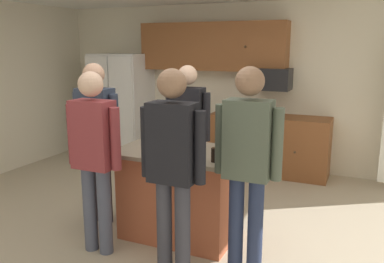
{
  "coord_description": "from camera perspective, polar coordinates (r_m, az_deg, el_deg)",
  "views": [
    {
      "loc": [
        1.95,
        -3.48,
        1.95
      ],
      "look_at": [
        0.26,
        0.32,
        1.05
      ],
      "focal_mm": 37.49,
      "sensor_mm": 36.0,
      "label": 1
    }
  ],
  "objects": [
    {
      "name": "cabinet_run_lower",
      "position": [
        6.29,
        10.86,
        -1.8
      ],
      "size": [
        1.8,
        0.63,
        0.9
      ],
      "color": "brown",
      "rests_on": "ground"
    },
    {
      "name": "person_elder_center",
      "position": [
        3.23,
        -2.77,
        -4.24
      ],
      "size": [
        0.57,
        0.23,
        1.78
      ],
      "rotation": [
        0.0,
        0.0,
        1.95
      ],
      "color": "#383842",
      "rests_on": "ground"
    },
    {
      "name": "back_wall",
      "position": [
        6.61,
        6.7,
        6.49
      ],
      "size": [
        6.4,
        0.1,
        2.6
      ],
      "primitive_type": "cube",
      "color": "beige",
      "rests_on": "ground"
    },
    {
      "name": "refrigerator",
      "position": [
        7.14,
        -9.95,
        3.6
      ],
      "size": [
        0.93,
        0.76,
        1.8
      ],
      "color": "white",
      "rests_on": "ground"
    },
    {
      "name": "glass_stout_tall",
      "position": [
        3.6,
        3.23,
        -3.36
      ],
      "size": [
        0.06,
        0.06,
        0.13
      ],
      "color": "black",
      "rests_on": "kitchen_island"
    },
    {
      "name": "person_guest_left",
      "position": [
        4.45,
        -13.42,
        -0.08
      ],
      "size": [
        0.57,
        0.23,
        1.77
      ],
      "rotation": [
        0.0,
        0.0,
        0.05
      ],
      "color": "#383842",
      "rests_on": "ground"
    },
    {
      "name": "person_guest_right",
      "position": [
        3.78,
        -13.75,
        -2.7
      ],
      "size": [
        0.57,
        0.23,
        1.72
      ],
      "rotation": [
        0.0,
        0.0,
        0.82
      ],
      "color": "#4C5166",
      "rests_on": "ground"
    },
    {
      "name": "floor",
      "position": [
        4.44,
        -4.93,
        -13.89
      ],
      "size": [
        7.04,
        7.04,
        0.0
      ],
      "primitive_type": "plane",
      "color": "#B7A88E",
      "rests_on": "ground"
    },
    {
      "name": "mug_blue_stoneware",
      "position": [
        4.01,
        -2.22,
        -1.87
      ],
      "size": [
        0.12,
        0.08,
        0.11
      ],
      "color": "#4C6B99",
      "rests_on": "kitchen_island"
    },
    {
      "name": "person_host_foreground",
      "position": [
        4.75,
        -0.62,
        0.67
      ],
      "size": [
        0.57,
        0.23,
        1.72
      ],
      "rotation": [
        0.0,
        0.0,
        -1.24
      ],
      "color": "#383842",
      "rests_on": "ground"
    },
    {
      "name": "kitchen_island",
      "position": [
        4.16,
        -1.7,
        -8.69
      ],
      "size": [
        1.25,
        0.83,
        0.92
      ],
      "color": "#AD5638",
      "rests_on": "ground"
    },
    {
      "name": "microwave_over_range",
      "position": [
        6.15,
        11.28,
        7.32
      ],
      "size": [
        0.56,
        0.4,
        0.32
      ],
      "primitive_type": "cube",
      "color": "black"
    },
    {
      "name": "person_guest_by_door",
      "position": [
        3.33,
        7.91,
        -3.72
      ],
      "size": [
        0.57,
        0.24,
        1.79
      ],
      "rotation": [
        0.0,
        0.0,
        2.67
      ],
      "color": "#232D4C",
      "rests_on": "ground"
    },
    {
      "name": "glass_short_whisky",
      "position": [
        4.29,
        -4.96,
        -0.78
      ],
      "size": [
        0.07,
        0.07,
        0.14
      ],
      "color": "#311D10",
      "rests_on": "kitchen_island"
    },
    {
      "name": "cabinet_run_upper",
      "position": [
        6.52,
        2.87,
        11.99
      ],
      "size": [
        2.4,
        0.38,
        0.75
      ],
      "color": "brown"
    },
    {
      "name": "glass_pilsner",
      "position": [
        3.97,
        4.23,
        -1.7
      ],
      "size": [
        0.06,
        0.06,
        0.15
      ],
      "color": "black",
      "rests_on": "kitchen_island"
    }
  ]
}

